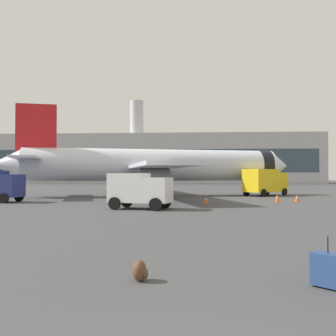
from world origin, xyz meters
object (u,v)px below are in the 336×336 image
safety_cone_outer (206,200)px  rolling_suitcase (328,269)px  airplane_at_gate (153,165)px  cargo_van (139,189)px  fuel_truck (265,181)px  safety_cone_near (297,198)px  safety_cone_far (277,198)px  safety_cone_mid (147,190)px  traveller_backpack (140,271)px

safety_cone_outer → rolling_suitcase: (1.68, -24.03, 0.08)m
airplane_at_gate → cargo_van: 17.48m
fuel_truck → safety_cone_near: bearing=-84.5°
safety_cone_far → rolling_suitcase: bearing=-100.7°
safety_cone_far → rolling_suitcase: size_ratio=0.65×
cargo_van → safety_cone_far: bearing=35.4°
airplane_at_gate → safety_cone_outer: bearing=-63.3°
airplane_at_gate → cargo_van: airplane_at_gate is taller
airplane_at_gate → safety_cone_outer: 13.47m
fuel_truck → safety_cone_mid: fuel_truck is taller
safety_cone_near → safety_cone_outer: safety_cone_near is taller
fuel_truck → cargo_van: (-12.67, -18.67, -0.32)m
fuel_truck → safety_cone_far: 10.46m
safety_cone_mid → traveller_backpack: safety_cone_mid is taller
safety_cone_far → safety_cone_outer: 7.25m
safety_cone_outer → rolling_suitcase: size_ratio=0.57×
safety_cone_mid → traveller_backpack: size_ratio=1.74×
cargo_van → safety_cone_outer: size_ratio=7.63×
safety_cone_near → safety_cone_outer: size_ratio=1.13×
fuel_truck → traveller_backpack: size_ratio=12.53×
traveller_backpack → safety_cone_outer: bearing=84.1°
airplane_at_gate → safety_cone_outer: size_ratio=56.58×
safety_cone_mid → safety_cone_outer: safety_cone_mid is taller
safety_cone_mid → rolling_suitcase: bearing=-78.1°
fuel_truck → safety_cone_near: size_ratio=8.57×
safety_cone_outer → traveller_backpack: safety_cone_outer is taller
safety_cone_far → rolling_suitcase: (-5.06, -26.73, 0.04)m
safety_cone_outer → rolling_suitcase: bearing=-86.0°
safety_cone_near → cargo_van: bearing=-147.6°
safety_cone_near → rolling_suitcase: 27.92m
safety_cone_far → traveller_backpack: bearing=-109.1°
safety_cone_near → safety_cone_outer: 9.14m
cargo_van → safety_cone_far: 14.45m
safety_cone_mid → cargo_van: bearing=-84.3°
safety_cone_near → safety_cone_outer: bearing=-160.8°
safety_cone_near → fuel_truck: bearing=95.5°
fuel_truck → safety_cone_far: size_ratio=8.38×
fuel_truck → cargo_van: 22.57m
cargo_van → safety_cone_mid: 25.01m
airplane_at_gate → rolling_suitcase: 36.63m
safety_cone_far → rolling_suitcase: rolling_suitcase is taller
safety_cone_far → safety_cone_mid: bearing=130.7°
airplane_at_gate → safety_cone_far: 15.81m
airplane_at_gate → rolling_suitcase: bearing=-78.1°
fuel_truck → safety_cone_mid: 16.41m
safety_cone_outer → traveller_backpack: (-2.44, -23.80, -0.07)m
rolling_suitcase → safety_cone_mid: bearing=101.9°
cargo_van → rolling_suitcase: 19.58m
rolling_suitcase → traveller_backpack: size_ratio=2.29×
safety_cone_near → safety_cone_mid: size_ratio=0.84×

